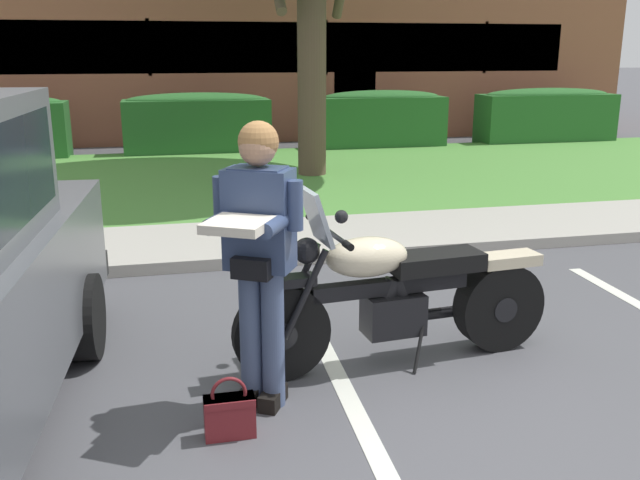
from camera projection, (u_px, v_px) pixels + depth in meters
The scene contains 12 objects.
ground_plane at pixel (355, 430), 3.94m from camera, with size 140.00×140.00×0.00m, color #4C4C51.
curb_strip at pixel (268, 259), 6.95m from camera, with size 60.00×0.20×0.12m, color #ADA89E.
concrete_walk at pixel (257, 239), 7.75m from camera, with size 60.00×1.50×0.08m, color #ADA89E.
grass_lawn at pixel (225, 179), 11.40m from camera, with size 60.00×6.26×0.06m, color #518E3D.
stall_stripe_1 at pixel (355, 411), 4.14m from camera, with size 0.12×4.40×0.01m, color silver.
motorcycle at pixel (407, 294), 4.69m from camera, with size 2.24×0.82×1.26m.
rider_person at pixel (258, 245), 3.96m from camera, with size 0.60×0.67×1.70m.
handbag at pixel (230, 413), 3.84m from camera, with size 0.28×0.13×0.36m.
hedge_center_left at pixel (197, 122), 14.15m from camera, with size 2.93×0.90×1.24m.
hedge_center_right at pixel (381, 118), 14.99m from camera, with size 2.70×0.90×1.24m.
hedge_right at pixel (546, 114), 15.83m from camera, with size 3.15×0.90×1.24m.
brick_building at pixel (151, 51), 19.29m from camera, with size 23.35×9.26×4.05m.
Camera 1 is at (-0.97, -3.38, 2.08)m, focal length 39.05 mm.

